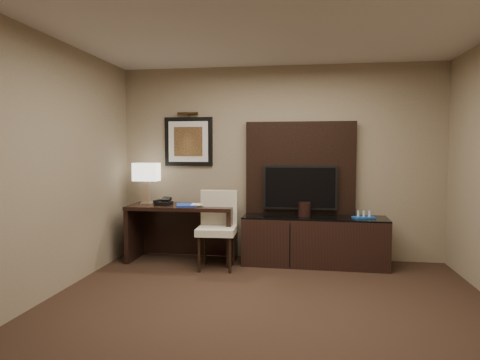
% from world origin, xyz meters
% --- Properties ---
extents(floor, '(4.50, 5.00, 0.01)m').
position_xyz_m(floor, '(0.00, 0.00, -0.01)').
color(floor, black).
rests_on(floor, ground).
extents(ceiling, '(4.50, 5.00, 0.01)m').
position_xyz_m(ceiling, '(0.00, 0.00, 2.70)').
color(ceiling, silver).
rests_on(ceiling, wall_back).
extents(wall_back, '(4.50, 0.01, 2.70)m').
position_xyz_m(wall_back, '(0.00, 2.50, 1.35)').
color(wall_back, gray).
rests_on(wall_back, floor).
extents(wall_front, '(4.50, 0.01, 2.70)m').
position_xyz_m(wall_front, '(0.00, -2.50, 1.35)').
color(wall_front, gray).
rests_on(wall_front, floor).
extents(wall_left, '(0.01, 5.00, 2.70)m').
position_xyz_m(wall_left, '(-2.25, 0.00, 1.35)').
color(wall_left, gray).
rests_on(wall_left, floor).
extents(desk, '(1.46, 0.63, 0.78)m').
position_xyz_m(desk, '(-1.30, 2.10, 0.39)').
color(desk, black).
rests_on(desk, floor).
extents(credenza, '(1.90, 0.58, 0.65)m').
position_xyz_m(credenza, '(0.49, 2.15, 0.32)').
color(credenza, black).
rests_on(credenza, floor).
extents(tv_wall_panel, '(1.50, 0.12, 1.30)m').
position_xyz_m(tv_wall_panel, '(0.30, 2.44, 1.27)').
color(tv_wall_panel, black).
rests_on(tv_wall_panel, wall_back).
extents(tv, '(1.00, 0.08, 0.60)m').
position_xyz_m(tv, '(0.30, 2.34, 1.02)').
color(tv, black).
rests_on(tv, tv_wall_panel).
extents(artwork, '(0.70, 0.04, 0.70)m').
position_xyz_m(artwork, '(-1.30, 2.48, 1.65)').
color(artwork, black).
rests_on(artwork, wall_back).
extents(picture_light, '(0.04, 0.04, 0.30)m').
position_xyz_m(picture_light, '(-1.30, 2.44, 2.05)').
color(picture_light, '#402C14').
rests_on(picture_light, wall_back).
extents(desk_chair, '(0.51, 0.58, 1.01)m').
position_xyz_m(desk_chair, '(-0.75, 1.79, 0.51)').
color(desk_chair, '#EBE2C4').
rests_on(desk_chair, floor).
extents(table_lamp, '(0.37, 0.28, 0.54)m').
position_xyz_m(table_lamp, '(-1.84, 2.20, 1.05)').
color(table_lamp, '#95785C').
rests_on(table_lamp, desk).
extents(desk_phone, '(0.23, 0.21, 0.10)m').
position_xyz_m(desk_phone, '(-1.54, 2.05, 0.83)').
color(desk_phone, black).
rests_on(desk_phone, desk).
extents(blue_folder, '(0.33, 0.39, 0.02)m').
position_xyz_m(blue_folder, '(-1.23, 2.03, 0.79)').
color(blue_folder, '#173398').
rests_on(blue_folder, desk).
extents(book, '(0.18, 0.04, 0.25)m').
position_xyz_m(book, '(-1.15, 2.04, 0.90)').
color(book, '#B4AA8E').
rests_on(book, desk).
extents(ice_bucket, '(0.20, 0.20, 0.19)m').
position_xyz_m(ice_bucket, '(0.36, 2.18, 0.74)').
color(ice_bucket, black).
rests_on(ice_bucket, credenza).
extents(minibar_tray, '(0.31, 0.24, 0.10)m').
position_xyz_m(minibar_tray, '(1.12, 2.11, 0.70)').
color(minibar_tray, '#1A4FAB').
rests_on(minibar_tray, credenza).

